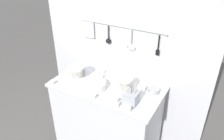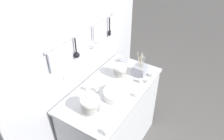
% 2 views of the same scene
% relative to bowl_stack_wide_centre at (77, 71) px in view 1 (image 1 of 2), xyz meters
% --- Properties ---
extents(counter, '(1.15, 0.59, 0.89)m').
position_rel_bowl_stack_wide_centre_xyz_m(counter, '(0.36, 0.01, -0.51)').
color(counter, '#B7BABC').
rests_on(counter, ground).
extents(back_wall, '(1.95, 0.11, 1.97)m').
position_rel_bowl_stack_wide_centre_xyz_m(back_wall, '(0.36, 0.34, 0.03)').
color(back_wall, '#B2B2B7').
rests_on(back_wall, ground).
extents(bowl_stack_wide_centre, '(0.17, 0.17, 0.14)m').
position_rel_bowl_stack_wide_centre_xyz_m(bowl_stack_wide_centre, '(0.00, 0.00, 0.00)').
color(bowl_stack_wide_centre, silver).
rests_on(bowl_stack_wide_centre, counter).
extents(bowl_stack_back_corner, '(0.14, 0.14, 0.14)m').
position_rel_bowl_stack_wide_centre_xyz_m(bowl_stack_back_corner, '(0.57, 0.04, -0.00)').
color(bowl_stack_back_corner, silver).
rests_on(bowl_stack_back_corner, counter).
extents(plate_stack, '(0.25, 0.25, 0.07)m').
position_rel_bowl_stack_wide_centre_xyz_m(plate_stack, '(0.27, -0.10, -0.03)').
color(plate_stack, silver).
rests_on(plate_stack, counter).
extents(steel_mixing_bowl, '(0.11, 0.11, 0.04)m').
position_rel_bowl_stack_wide_centre_xyz_m(steel_mixing_bowl, '(0.82, 0.13, -0.05)').
color(steel_mixing_bowl, '#93969E').
rests_on(steel_mixing_bowl, counter).
extents(cutlery_caddy, '(0.13, 0.13, 0.28)m').
position_rel_bowl_stack_wide_centre_xyz_m(cutlery_caddy, '(0.70, -0.13, -0.01)').
color(cutlery_caddy, '#93969E').
rests_on(cutlery_caddy, counter).
extents(cup_front_right, '(0.04, 0.04, 0.05)m').
position_rel_bowl_stack_wide_centre_xyz_m(cup_front_right, '(0.58, -0.19, -0.05)').
color(cup_front_right, silver).
rests_on(cup_front_right, counter).
extents(cup_beside_plates, '(0.04, 0.04, 0.05)m').
position_rel_bowl_stack_wide_centre_xyz_m(cup_beside_plates, '(-0.14, -0.25, -0.05)').
color(cup_beside_plates, silver).
rests_on(cup_beside_plates, counter).
extents(cup_mid_row, '(0.04, 0.04, 0.05)m').
position_rel_bowl_stack_wide_centre_xyz_m(cup_mid_row, '(0.62, -0.25, -0.05)').
color(cup_mid_row, silver).
rests_on(cup_mid_row, counter).
extents(cup_front_left, '(0.04, 0.04, 0.05)m').
position_rel_bowl_stack_wide_centre_xyz_m(cup_front_left, '(0.24, 0.11, -0.05)').
color(cup_front_left, silver).
rests_on(cup_front_left, counter).
extents(cup_edge_near, '(0.04, 0.04, 0.05)m').
position_rel_bowl_stack_wide_centre_xyz_m(cup_edge_near, '(0.73, 0.12, -0.05)').
color(cup_edge_near, silver).
rests_on(cup_edge_near, counter).
extents(cup_back_left, '(0.04, 0.04, 0.05)m').
position_rel_bowl_stack_wide_centre_xyz_m(cup_back_left, '(0.74, -0.25, -0.05)').
color(cup_back_left, silver).
rests_on(cup_back_left, counter).
extents(cup_centre, '(0.04, 0.04, 0.05)m').
position_rel_bowl_stack_wide_centre_xyz_m(cup_centre, '(0.20, 0.20, -0.05)').
color(cup_centre, silver).
rests_on(cup_centre, counter).
extents(cup_by_caddy, '(0.04, 0.04, 0.05)m').
position_rel_bowl_stack_wide_centre_xyz_m(cup_by_caddy, '(0.37, -0.25, -0.05)').
color(cup_by_caddy, silver).
rests_on(cup_by_caddy, counter).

